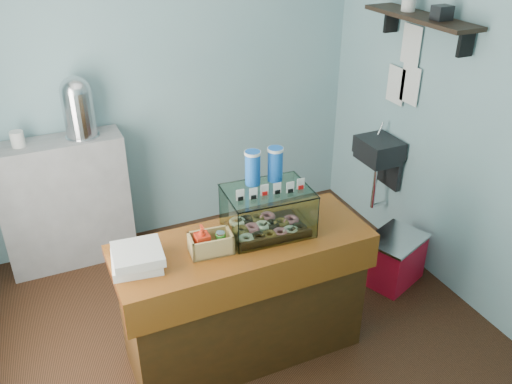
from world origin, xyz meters
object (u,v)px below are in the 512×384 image
display_case (266,207)px  counter (244,297)px  coffee_urn (78,106)px  red_cooler (394,259)px

display_case → counter: bearing=-156.5°
coffee_urn → red_cooler: (2.08, -1.36, -1.15)m
coffee_urn → red_cooler: size_ratio=0.86×
counter → display_case: (0.19, 0.07, 0.60)m
display_case → red_cooler: size_ratio=0.98×
counter → display_case: bearing=19.8°
counter → coffee_urn: (-0.69, 1.58, 0.89)m
coffee_urn → red_cooler: coffee_urn is taller
counter → coffee_urn: 1.94m
red_cooler → counter: bearing=167.5°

